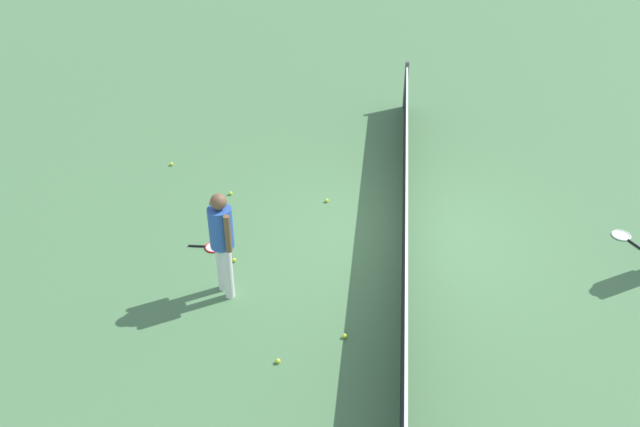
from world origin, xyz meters
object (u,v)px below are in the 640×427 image
(tennis_racket_near_player, at_px, (213,247))
(tennis_ball_baseline, at_px, (172,164))
(tennis_ball_by_net, at_px, (234,260))
(tennis_ball_stray_left, at_px, (278,361))
(player_near_side, at_px, (222,237))
(tennis_racket_far_player, at_px, (623,236))
(tennis_ball_near_player, at_px, (327,201))
(tennis_ball_midcourt, at_px, (231,193))
(tennis_ball_stray_right, at_px, (345,336))

(tennis_racket_near_player, relative_size, tennis_ball_baseline, 8.90)
(tennis_ball_by_net, distance_m, tennis_ball_stray_left, 2.31)
(player_near_side, xyz_separation_m, tennis_ball_by_net, (-0.74, -0.05, -0.98))
(tennis_racket_far_player, relative_size, tennis_ball_baseline, 8.91)
(tennis_ball_by_net, height_order, tennis_ball_baseline, same)
(tennis_ball_near_player, relative_size, tennis_ball_stray_left, 1.00)
(player_near_side, bearing_deg, tennis_ball_midcourt, -168.92)
(tennis_ball_by_net, height_order, tennis_ball_midcourt, same)
(tennis_ball_near_player, relative_size, tennis_ball_midcourt, 1.00)
(tennis_ball_baseline, bearing_deg, tennis_ball_by_net, 32.60)
(tennis_racket_far_player, relative_size, tennis_ball_stray_right, 8.91)
(player_near_side, distance_m, tennis_ball_stray_left, 1.92)
(player_near_side, xyz_separation_m, tennis_ball_stray_left, (1.34, 0.97, -0.98))
(tennis_racket_far_player, relative_size, tennis_ball_near_player, 8.91)
(tennis_racket_near_player, distance_m, tennis_ball_stray_right, 2.93)
(tennis_ball_midcourt, relative_size, tennis_ball_stray_right, 1.00)
(player_near_side, xyz_separation_m, tennis_ball_stray_right, (0.78, 1.81, -0.98))
(tennis_ball_stray_left, relative_size, tennis_ball_stray_right, 1.00)
(tennis_racket_near_player, xyz_separation_m, tennis_ball_baseline, (-2.55, -1.42, 0.02))
(tennis_ball_baseline, xyz_separation_m, tennis_ball_stray_right, (4.40, 3.70, 0.00))
(tennis_ball_near_player, relative_size, tennis_ball_by_net, 1.00)
(tennis_ball_near_player, bearing_deg, tennis_ball_by_net, -34.05)
(tennis_racket_far_player, bearing_deg, tennis_racket_near_player, -81.38)
(tennis_ball_by_net, bearing_deg, player_near_side, 3.74)
(tennis_ball_baseline, distance_m, tennis_ball_stray_right, 5.75)
(player_near_side, height_order, tennis_ball_stray_right, player_near_side)
(tennis_racket_far_player, relative_size, tennis_ball_stray_left, 8.91)
(tennis_ball_baseline, bearing_deg, tennis_racket_near_player, 29.13)
(tennis_racket_near_player, relative_size, tennis_racket_far_player, 1.00)
(tennis_ball_stray_left, distance_m, tennis_ball_stray_right, 1.00)
(tennis_ball_midcourt, height_order, tennis_ball_stray_left, same)
(tennis_racket_near_player, bearing_deg, tennis_ball_by_net, 51.66)
(tennis_racket_near_player, height_order, tennis_ball_stray_right, tennis_ball_stray_right)
(player_near_side, height_order, tennis_ball_near_player, player_near_side)
(player_near_side, xyz_separation_m, tennis_ball_baseline, (-3.62, -1.89, -0.98))
(tennis_ball_near_player, xyz_separation_m, tennis_ball_baseline, (-1.00, -3.12, 0.00))
(tennis_ball_by_net, bearing_deg, tennis_ball_baseline, -147.40)
(tennis_racket_far_player, bearing_deg, tennis_ball_midcourt, -95.11)
(tennis_ball_by_net, distance_m, tennis_ball_midcourt, 2.00)
(tennis_ball_midcourt, distance_m, tennis_ball_baseline, 1.66)
(tennis_ball_by_net, bearing_deg, tennis_racket_near_player, -128.34)
(tennis_ball_stray_right, bearing_deg, tennis_racket_far_player, 123.15)
(player_near_side, relative_size, tennis_ball_stray_left, 25.76)
(player_near_side, xyz_separation_m, tennis_ball_midcourt, (-2.68, -0.53, -0.98))
(player_near_side, xyz_separation_m, tennis_ball_near_player, (-2.62, 1.23, -0.98))
(tennis_ball_midcourt, relative_size, tennis_ball_baseline, 1.00)
(tennis_racket_far_player, xyz_separation_m, tennis_ball_midcourt, (-0.60, -6.71, 0.02))
(tennis_ball_by_net, bearing_deg, tennis_ball_midcourt, -166.21)
(tennis_racket_far_player, distance_m, tennis_ball_baseline, 8.22)
(tennis_racket_far_player, height_order, tennis_ball_stray_left, tennis_ball_stray_left)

